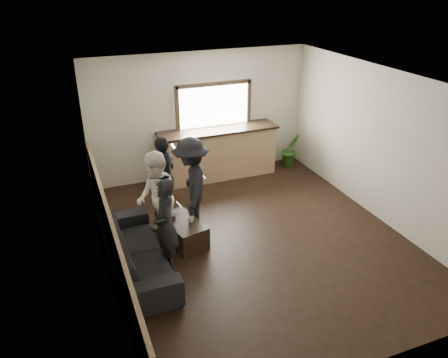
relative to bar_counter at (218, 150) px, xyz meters
name	(u,v)px	position (x,y,z in m)	size (l,w,h in m)	color
ground	(256,238)	(-0.30, -2.70, -0.64)	(5.00, 6.00, 0.01)	black
room_shell	(216,169)	(-1.04, -2.70, 0.83)	(5.01, 6.01, 2.80)	silver
bar_counter	(218,150)	(0.00, 0.00, 0.00)	(2.70, 0.68, 2.13)	#A57F59
sofa	(135,252)	(-2.45, -2.81, -0.31)	(2.28, 0.89, 0.67)	black
coffee_table	(183,231)	(-1.53, -2.33, -0.43)	(0.52, 0.94, 0.42)	black
cup_a	(173,214)	(-1.64, -2.11, -0.17)	(0.13, 0.13, 0.11)	silver
cup_b	(191,219)	(-1.40, -2.40, -0.17)	(0.11, 0.11, 0.10)	silver
potted_plant	(290,150)	(1.85, -0.05, -0.24)	(0.44, 0.36, 0.81)	#2D6623
person_a	(166,225)	(-1.96, -2.91, 0.12)	(0.48, 0.59, 1.53)	black
person_b	(157,199)	(-1.91, -2.15, 0.19)	(0.63, 0.81, 1.66)	silver
person_c	(191,185)	(-1.22, -1.90, 0.23)	(0.91, 1.25, 1.73)	black
person_d	(164,176)	(-1.55, -1.24, 0.16)	(0.82, 1.00, 1.59)	black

